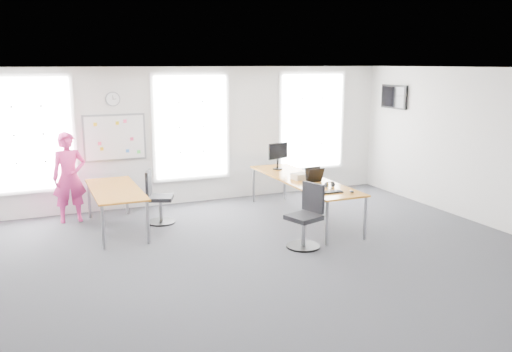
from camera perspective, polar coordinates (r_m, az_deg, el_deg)
name	(u,v)px	position (r m, az deg, el deg)	size (l,w,h in m)	color
floor	(246,262)	(8.64, -1.03, -9.03)	(10.00, 10.00, 0.00)	#27272D
ceiling	(246,68)	(8.08, -1.11, 11.28)	(10.00, 10.00, 0.00)	white
wall_back	(178,136)	(11.98, -8.25, 4.14)	(10.00, 10.00, 0.00)	silver
wall_front	(421,251)	(4.87, 16.96, -7.57)	(10.00, 10.00, 0.00)	silver
wall_right	(493,149)	(11.08, 23.70, 2.64)	(10.00, 10.00, 0.00)	silver
window_left	(29,134)	(11.54, -22.81, 4.05)	(1.60, 0.06, 2.20)	white
window_mid	(191,127)	(12.01, -6.85, 5.15)	(1.60, 0.06, 2.20)	white
window_right	(311,121)	(13.16, 5.85, 5.75)	(1.60, 0.06, 2.20)	white
desk_right	(303,182)	(10.81, 4.97, -0.58)	(0.89, 3.36, 0.82)	#AB6312
desk_left	(115,192)	(10.37, -14.59, -1.66)	(0.87, 2.18, 0.79)	#AB6312
chair_right	(306,220)	(9.23, 5.31, -4.58)	(0.62, 0.62, 1.09)	black
chair_left	(157,200)	(10.72, -10.36, -2.51)	(0.61, 0.61, 1.05)	black
person	(69,177)	(11.17, -19.06, -0.14)	(0.65, 0.42, 1.77)	#CF2D77
whiteboard	(115,138)	(11.68, -14.64, 3.93)	(1.20, 0.03, 0.90)	white
wall_clock	(113,99)	(11.61, -14.85, 7.84)	(0.30, 0.30, 0.04)	gray
tv	(394,97)	(13.19, 14.33, 8.08)	(0.06, 0.90, 0.55)	black
keyboard	(332,192)	(9.70, 7.96, -1.70)	(0.40, 0.14, 0.02)	black
mouse	(352,192)	(9.76, 10.06, -1.63)	(0.07, 0.11, 0.04)	black
lens_cap	(331,189)	(9.99, 7.92, -1.34)	(0.07, 0.07, 0.01)	black
headphones	(329,185)	(10.13, 7.73, -0.90)	(0.18, 0.09, 0.10)	black
laptop_sleeve	(314,175)	(10.47, 6.16, 0.09)	(0.36, 0.23, 0.29)	black
paper_stack	(301,176)	(10.77, 4.73, -0.02)	(0.33, 0.25, 0.11)	beige
monitor	(278,154)	(11.68, 2.32, 2.38)	(0.51, 0.21, 0.57)	black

